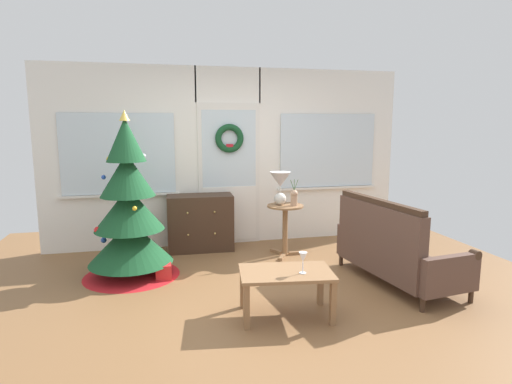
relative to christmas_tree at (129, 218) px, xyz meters
The scene contains 11 objects.
ground_plane 1.79m from the christmas_tree, 34.91° to the right, with size 6.76×6.76×0.00m, color brown.
back_wall_with_door 1.86m from the christmas_tree, 40.10° to the left, with size 5.20×0.19×2.55m.
christmas_tree is the anchor object (origin of this frame).
dresser_cabinet 1.27m from the christmas_tree, 43.47° to the left, with size 0.91×0.47×0.78m.
settee_sofa 2.98m from the christmas_tree, 17.82° to the right, with size 0.89×1.62×0.96m.
side_table 2.00m from the christmas_tree, ahead, with size 0.50×0.48×0.69m.
table_lamp 1.96m from the christmas_tree, 10.69° to the left, with size 0.28×0.28×0.44m.
flower_vase 2.09m from the christmas_tree, ahead, with size 0.11×0.10×0.35m.
coffee_table 2.05m from the christmas_tree, 44.66° to the right, with size 0.90×0.63×0.43m.
wine_glass 2.18m from the christmas_tree, 43.91° to the right, with size 0.08×0.08×0.20m.
gift_box 0.74m from the christmas_tree, 31.69° to the right, with size 0.18×0.16×0.18m, color red.
Camera 1 is at (-1.02, -3.99, 1.76)m, focal length 29.65 mm.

